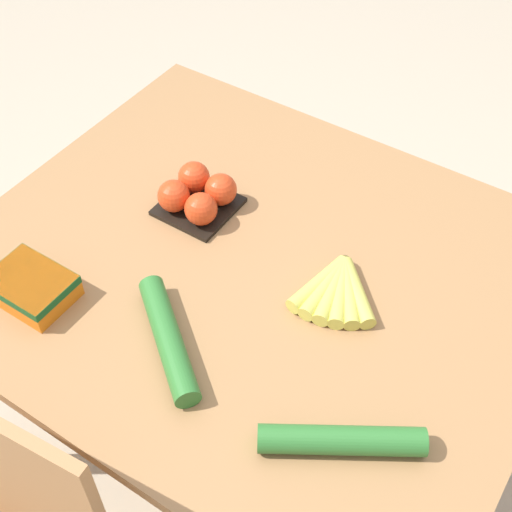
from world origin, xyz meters
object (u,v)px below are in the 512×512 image
at_px(carrot_bag, 31,286).
at_px(cucumber_near, 342,440).
at_px(banana_bunch, 337,289).
at_px(tomato_pack, 197,195).
at_px(cucumber_far, 168,338).

relative_size(carrot_bag, cucumber_near, 0.61).
relative_size(banana_bunch, carrot_bag, 1.12).
height_order(carrot_bag, cucumber_near, carrot_bag).
distance_m(tomato_pack, carrot_bag, 0.39).
relative_size(cucumber_near, cucumber_far, 1.04).
distance_m(banana_bunch, tomato_pack, 0.37).
bearing_deg(cucumber_near, cucumber_far, -0.77).
distance_m(banana_bunch, cucumber_near, 0.32).
bearing_deg(tomato_pack, cucumber_far, 118.20).
bearing_deg(cucumber_far, cucumber_near, 179.23).
relative_size(tomato_pack, cucumber_far, 0.63).
height_order(tomato_pack, cucumber_near, tomato_pack).
relative_size(tomato_pack, cucumber_near, 0.60).
xyz_separation_m(banana_bunch, cucumber_near, (-0.16, 0.28, 0.01)).
xyz_separation_m(carrot_bag, cucumber_far, (-0.29, -0.05, -0.01)).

